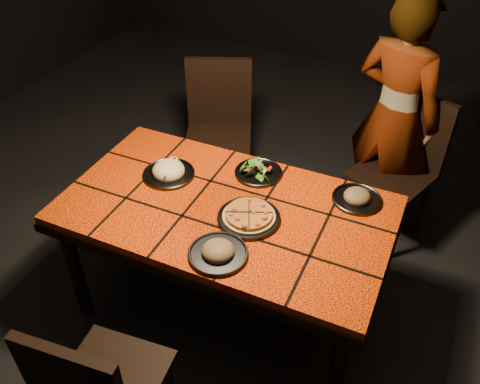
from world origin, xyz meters
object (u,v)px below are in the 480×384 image
at_px(plate_pizza, 249,217).
at_px(plate_pasta, 169,172).
at_px(dining_table, 226,218).
at_px(diner, 395,116).
at_px(chair_far_right, 402,159).
at_px(chair_far_left, 219,122).

xyz_separation_m(plate_pizza, plate_pasta, (-0.52, 0.14, 0.01)).
relative_size(plate_pizza, plate_pasta, 1.21).
distance_m(dining_table, diner, 1.30).
relative_size(chair_far_right, plate_pasta, 3.49).
bearing_deg(chair_far_right, diner, 160.40).
xyz_separation_m(dining_table, chair_far_left, (-0.53, 0.98, -0.11)).
xyz_separation_m(diner, plate_pizza, (-0.44, -1.20, -0.01)).
distance_m(plate_pizza, plate_pasta, 0.54).
relative_size(dining_table, plate_pizza, 4.88).
relative_size(dining_table, plate_pasta, 5.92).
bearing_deg(plate_pasta, chair_far_right, 41.92).
distance_m(diner, plate_pizza, 1.28).
distance_m(chair_far_right, plate_pizza, 1.26).
distance_m(dining_table, plate_pasta, 0.41).
relative_size(dining_table, diner, 1.04).
xyz_separation_m(chair_far_left, chair_far_right, (1.22, 0.09, -0.01)).
relative_size(dining_table, chair_far_left, 1.66).
xyz_separation_m(diner, plate_pasta, (-0.97, -1.06, -0.01)).
xyz_separation_m(chair_far_left, plate_pasta, (0.15, -0.87, 0.22)).
distance_m(chair_far_right, plate_pasta, 1.46).
xyz_separation_m(dining_table, plate_pasta, (-0.38, 0.10, 0.10)).
height_order(dining_table, plate_pizza, plate_pizza).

